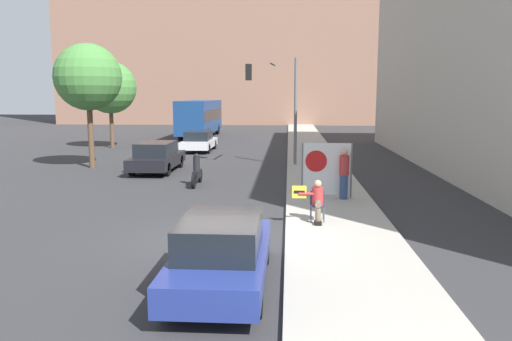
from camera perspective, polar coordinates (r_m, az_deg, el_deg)
The scene contains 14 objects.
ground_plane at distance 13.16m, azimuth -3.63°, elevation -7.98°, with size 160.00×160.00×0.00m, color #303033.
sidewalk_curb at distance 27.78m, azimuth 6.72°, elevation 0.95°, with size 3.03×90.00×0.12m, color #A8A399.
seated_protester at distance 14.50m, azimuth 6.97°, elevation -3.31°, with size 0.94×0.77×1.21m.
jogger_on_sidewalk at distance 17.71m, azimuth 10.03°, elevation -0.34°, with size 0.34×0.34×1.77m.
pedestrian_behind at distance 20.40m, azimuth 9.38°, elevation 0.73°, with size 0.34×0.34×1.70m.
protest_banner at distance 17.90m, azimuth 8.04°, elevation 0.19°, with size 1.79×0.06×1.95m.
traffic_light_pole at distance 26.26m, azimuth 2.49°, elevation 8.81°, with size 2.70×2.47×5.52m.
parked_car_curbside at distance 9.93m, azimuth -3.95°, elevation -9.25°, with size 1.74×4.41×1.43m.
car_on_road_nearest at distance 25.03m, azimuth -11.28°, elevation 1.54°, with size 1.88×4.55×1.47m.
car_on_road_midblock at distance 33.69m, azimuth -6.54°, elevation 3.37°, with size 1.85×4.39×1.36m.
city_bus_on_road at distance 44.97m, azimuth -6.41°, elevation 6.19°, with size 2.48×10.40×3.24m.
motorcycle_on_road at distance 20.97m, azimuth -6.78°, elevation -0.16°, with size 0.28×2.08×1.35m.
street_tree_near_curb at distance 27.03m, azimuth -18.66°, elevation 10.04°, with size 3.38×3.38×6.33m.
street_tree_midblock at distance 36.98m, azimuth -16.35°, elevation 9.08°, with size 3.66×3.66×6.09m.
Camera 1 is at (1.65, -12.50, 3.77)m, focal length 35.00 mm.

